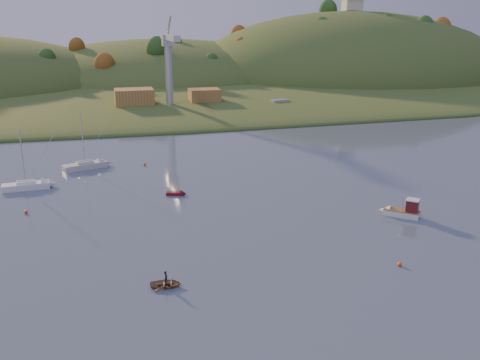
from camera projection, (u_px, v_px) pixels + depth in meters
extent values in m
plane|color=#3B4B61|center=(340.00, 351.00, 44.98)|extent=(500.00, 500.00, 0.00)
cube|color=#2F431A|center=(136.00, 76.00, 257.68)|extent=(620.00, 220.00, 1.50)
ellipsoid|color=#2F431A|center=(149.00, 94.00, 197.57)|extent=(640.00, 150.00, 7.00)
ellipsoid|color=#2F431A|center=(161.00, 80.00, 241.64)|extent=(140.00, 120.00, 36.00)
ellipsoid|color=#2F431A|center=(348.00, 78.00, 248.61)|extent=(150.00, 130.00, 60.00)
cube|color=beige|center=(352.00, 5.00, 239.15)|extent=(8.00, 6.00, 5.00)
cube|color=slate|center=(180.00, 108.00, 158.68)|extent=(42.00, 16.00, 2.40)
cube|color=olive|center=(134.00, 97.00, 155.37)|extent=(11.00, 8.00, 4.80)
cube|color=olive|center=(204.00, 96.00, 161.56)|extent=(9.00, 7.00, 4.00)
cylinder|color=#B7B7BC|center=(169.00, 74.00, 153.13)|extent=(2.20, 2.20, 18.00)
cube|color=#B7B7BC|center=(168.00, 40.00, 150.37)|extent=(3.20, 3.20, 3.20)
cube|color=#B7B7BC|center=(172.00, 38.00, 141.75)|extent=(1.80, 18.00, 1.60)
cube|color=#B7B7BC|center=(165.00, 36.00, 154.70)|extent=(1.80, 10.00, 1.60)
cube|color=silver|center=(402.00, 213.00, 75.53)|extent=(4.77, 4.58, 0.88)
cone|color=silver|center=(384.00, 211.00, 76.61)|extent=(2.44, 2.44, 1.75)
cube|color=brown|center=(402.00, 210.00, 75.40)|extent=(4.81, 4.62, 0.12)
cube|color=#541316|center=(412.00, 206.00, 74.55)|extent=(2.13, 2.13, 1.75)
cube|color=silver|center=(413.00, 200.00, 74.28)|extent=(2.41, 2.40, 0.15)
cylinder|color=silver|center=(403.00, 203.00, 75.07)|extent=(0.10, 0.10, 2.34)
cube|color=white|center=(26.00, 186.00, 87.46)|extent=(7.56, 2.88, 1.02)
cube|color=white|center=(26.00, 183.00, 87.29)|extent=(2.91, 1.91, 0.65)
cylinder|color=silver|center=(22.00, 156.00, 85.97)|extent=(0.18, 0.18, 9.23)
cylinder|color=silver|center=(25.00, 181.00, 87.22)|extent=(2.95, 0.39, 0.12)
cylinder|color=white|center=(25.00, 181.00, 87.19)|extent=(2.61, 0.59, 0.36)
cube|color=beige|center=(85.00, 166.00, 99.28)|extent=(8.18, 4.83, 1.08)
cube|color=beige|center=(85.00, 163.00, 99.11)|extent=(3.36, 2.64, 0.69)
cylinder|color=silver|center=(82.00, 137.00, 97.70)|extent=(0.18, 0.18, 9.80)
cylinder|color=silver|center=(85.00, 162.00, 99.03)|extent=(3.00, 1.16, 0.12)
cylinder|color=beige|center=(84.00, 161.00, 99.01)|extent=(2.71, 1.25, 0.36)
imported|color=olive|center=(166.00, 284.00, 55.71)|extent=(3.64, 2.86, 0.68)
imported|color=black|center=(166.00, 280.00, 55.58)|extent=(0.45, 0.61, 1.54)
cube|color=#550C14|center=(175.00, 193.00, 84.72)|extent=(2.92, 1.79, 0.45)
cone|color=#550C14|center=(183.00, 194.00, 84.69)|extent=(1.22, 1.31, 1.09)
cube|color=slate|center=(280.00, 107.00, 162.45)|extent=(13.24, 7.01, 1.62)
cube|color=#B7B7BC|center=(280.00, 103.00, 162.06)|extent=(5.83, 3.76, 2.16)
sphere|color=#FF4F0D|center=(400.00, 264.00, 60.38)|extent=(0.50, 0.50, 0.50)
sphere|color=#FF4F0D|center=(26.00, 212.00, 76.70)|extent=(0.50, 0.50, 0.50)
sphere|color=#FF4F0D|center=(145.00, 164.00, 101.63)|extent=(0.50, 0.50, 0.50)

